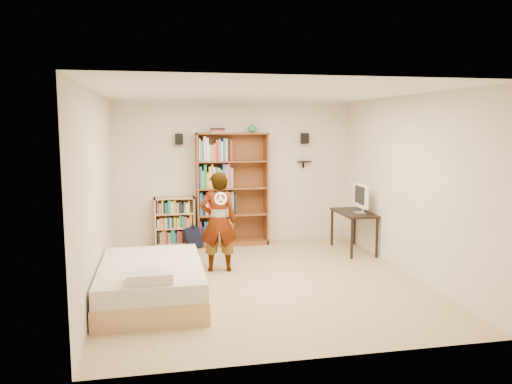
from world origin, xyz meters
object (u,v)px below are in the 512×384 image
tall_bookshelf (232,189)px  low_bookshelf (175,222)px  computer_desk (353,231)px  person (218,222)px  daybed (151,277)px

tall_bookshelf → low_bookshelf: size_ratio=2.28×
computer_desk → person: size_ratio=0.68×
person → daybed: bearing=54.4°
computer_desk → person: bearing=-164.0°
low_bookshelf → person: bearing=-70.5°
daybed → person: size_ratio=1.31×
low_bookshelf → person: person is taller
person → low_bookshelf: bearing=-64.1°
low_bookshelf → daybed: low_bookshelf is taller
computer_desk → daybed: bearing=-152.3°
computer_desk → low_bookshelf: bearing=162.3°
tall_bookshelf → person: size_ratio=1.36×
low_bookshelf → computer_desk: bearing=-17.7°
low_bookshelf → tall_bookshelf: bearing=-3.0°
low_bookshelf → daybed: (-0.41, -2.85, -0.16)m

